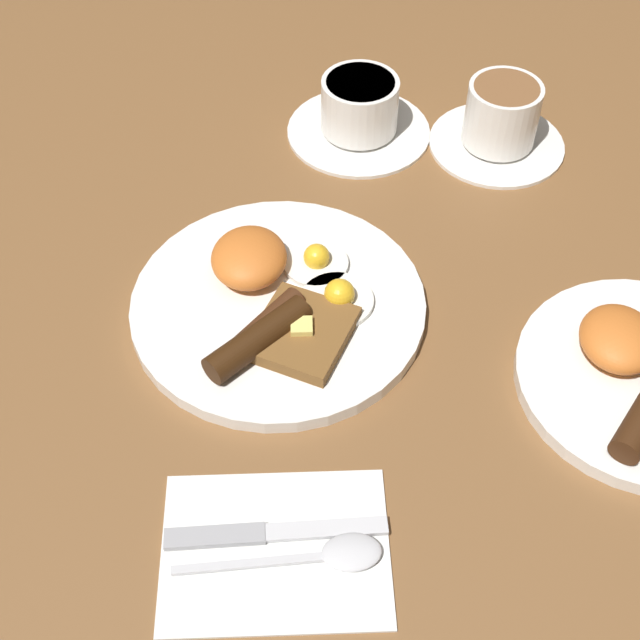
% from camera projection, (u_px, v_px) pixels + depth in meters
% --- Properties ---
extents(ground_plane, '(3.00, 3.00, 0.00)m').
position_uv_depth(ground_plane, '(279.00, 311.00, 0.87)').
color(ground_plane, brown).
extents(breakfast_plate_near, '(0.29, 0.29, 0.05)m').
position_uv_depth(breakfast_plate_near, '(277.00, 302.00, 0.86)').
color(breakfast_plate_near, white).
rests_on(breakfast_plate_near, ground_plane).
extents(teacup_near, '(0.17, 0.17, 0.07)m').
position_uv_depth(teacup_near, '(360.00, 112.00, 1.03)').
color(teacup_near, white).
rests_on(teacup_near, ground_plane).
extents(teacup_far, '(0.16, 0.16, 0.08)m').
position_uv_depth(teacup_far, '(501.00, 121.00, 1.01)').
color(teacup_far, white).
rests_on(teacup_far, ground_plane).
extents(napkin, '(0.15, 0.19, 0.01)m').
position_uv_depth(napkin, '(275.00, 549.00, 0.70)').
color(napkin, white).
rests_on(napkin, ground_plane).
extents(knife, '(0.04, 0.18, 0.01)m').
position_uv_depth(knife, '(263.00, 533.00, 0.71)').
color(knife, silver).
rests_on(knife, napkin).
extents(spoon, '(0.05, 0.17, 0.01)m').
position_uv_depth(spoon, '(329.00, 554.00, 0.69)').
color(spoon, silver).
rests_on(spoon, napkin).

